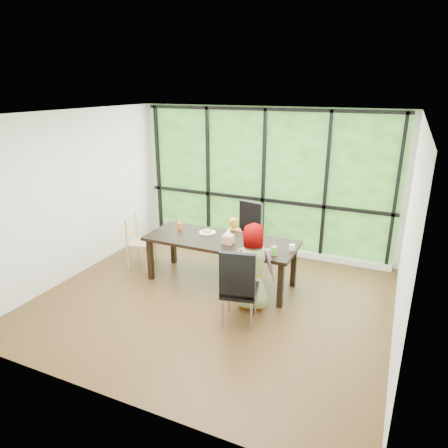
{
  "coord_description": "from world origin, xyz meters",
  "views": [
    {
      "loc": [
        2.33,
        -4.83,
        3.05
      ],
      "look_at": [
        -0.03,
        0.47,
        1.05
      ],
      "focal_mm": 32.39,
      "sensor_mm": 36.0,
      "label": 1
    }
  ],
  "objects_px": {
    "orange_cup": "(180,226)",
    "green_cup": "(274,251)",
    "chair_interior_leather": "(240,285)",
    "white_mug": "(292,247)",
    "plate_near": "(255,250)",
    "chair_window_leather": "(245,233)",
    "child_older": "(251,266)",
    "chair_end_beech": "(141,243)",
    "plate_far": "(207,232)",
    "tissue_box": "(228,239)",
    "child_toddler": "(234,244)",
    "dining_table": "(221,261)"
  },
  "relations": [
    {
      "from": "orange_cup",
      "to": "green_cup",
      "type": "distance_m",
      "value": 1.82
    },
    {
      "from": "chair_interior_leather",
      "to": "white_mug",
      "type": "distance_m",
      "value": 1.09
    },
    {
      "from": "chair_interior_leather",
      "to": "orange_cup",
      "type": "height_order",
      "value": "chair_interior_leather"
    },
    {
      "from": "plate_near",
      "to": "white_mug",
      "type": "xyz_separation_m",
      "value": [
        0.49,
        0.25,
        0.04
      ]
    },
    {
      "from": "chair_window_leather",
      "to": "child_older",
      "type": "distance_m",
      "value": 1.6
    },
    {
      "from": "orange_cup",
      "to": "chair_end_beech",
      "type": "bearing_deg",
      "value": -168.15
    },
    {
      "from": "child_older",
      "to": "plate_far",
      "type": "distance_m",
      "value": 1.25
    },
    {
      "from": "chair_interior_leather",
      "to": "white_mug",
      "type": "height_order",
      "value": "chair_interior_leather"
    },
    {
      "from": "chair_interior_leather",
      "to": "chair_end_beech",
      "type": "distance_m",
      "value": 2.41
    },
    {
      "from": "green_cup",
      "to": "orange_cup",
      "type": "bearing_deg",
      "value": 167.53
    },
    {
      "from": "child_older",
      "to": "tissue_box",
      "type": "distance_m",
      "value": 0.7
    },
    {
      "from": "chair_interior_leather",
      "to": "green_cup",
      "type": "height_order",
      "value": "chair_interior_leather"
    },
    {
      "from": "chair_interior_leather",
      "to": "child_toddler",
      "type": "bearing_deg",
      "value": -76.23
    },
    {
      "from": "dining_table",
      "to": "plate_far",
      "type": "relative_size",
      "value": 8.79
    },
    {
      "from": "child_older",
      "to": "white_mug",
      "type": "bearing_deg",
      "value": -144.5
    },
    {
      "from": "chair_end_beech",
      "to": "green_cup",
      "type": "height_order",
      "value": "chair_end_beech"
    },
    {
      "from": "chair_end_beech",
      "to": "orange_cup",
      "type": "distance_m",
      "value": 0.8
    },
    {
      "from": "orange_cup",
      "to": "white_mug",
      "type": "bearing_deg",
      "value": -3.31
    },
    {
      "from": "child_older",
      "to": "green_cup",
      "type": "distance_m",
      "value": 0.4
    },
    {
      "from": "child_toddler",
      "to": "green_cup",
      "type": "xyz_separation_m",
      "value": [
        0.95,
        -0.81,
        0.34
      ]
    },
    {
      "from": "chair_interior_leather",
      "to": "white_mug",
      "type": "relative_size",
      "value": 12.52
    },
    {
      "from": "green_cup",
      "to": "dining_table",
      "type": "bearing_deg",
      "value": 165.08
    },
    {
      "from": "plate_far",
      "to": "tissue_box",
      "type": "relative_size",
      "value": 1.76
    },
    {
      "from": "green_cup",
      "to": "chair_end_beech",
      "type": "bearing_deg",
      "value": 174.31
    },
    {
      "from": "chair_window_leather",
      "to": "orange_cup",
      "type": "xyz_separation_m",
      "value": [
        -0.87,
        -0.8,
        0.27
      ]
    },
    {
      "from": "chair_interior_leather",
      "to": "child_older",
      "type": "bearing_deg",
      "value": -102.42
    },
    {
      "from": "orange_cup",
      "to": "dining_table",
      "type": "bearing_deg",
      "value": -9.57
    },
    {
      "from": "plate_far",
      "to": "chair_end_beech",
      "type": "bearing_deg",
      "value": -171.37
    },
    {
      "from": "chair_interior_leather",
      "to": "plate_far",
      "type": "distance_m",
      "value": 1.53
    },
    {
      "from": "child_toddler",
      "to": "child_older",
      "type": "distance_m",
      "value": 1.3
    },
    {
      "from": "white_mug",
      "to": "child_older",
      "type": "bearing_deg",
      "value": -128.43
    },
    {
      "from": "child_older",
      "to": "child_toddler",
      "type": "bearing_deg",
      "value": -72.61
    },
    {
      "from": "plate_near",
      "to": "green_cup",
      "type": "relative_size",
      "value": 1.86
    },
    {
      "from": "chair_interior_leather",
      "to": "child_older",
      "type": "distance_m",
      "value": 0.43
    },
    {
      "from": "plate_near",
      "to": "chair_window_leather",
      "type": "bearing_deg",
      "value": 117.63
    },
    {
      "from": "plate_near",
      "to": "plate_far",
      "type": "bearing_deg",
      "value": 157.8
    },
    {
      "from": "chair_interior_leather",
      "to": "plate_near",
      "type": "bearing_deg",
      "value": -97.27
    },
    {
      "from": "plate_far",
      "to": "green_cup",
      "type": "distance_m",
      "value": 1.35
    },
    {
      "from": "child_toddler",
      "to": "plate_far",
      "type": "bearing_deg",
      "value": -151.61
    },
    {
      "from": "chair_interior_leather",
      "to": "plate_far",
      "type": "bearing_deg",
      "value": -58.76
    },
    {
      "from": "chair_interior_leather",
      "to": "tissue_box",
      "type": "xyz_separation_m",
      "value": [
        -0.53,
        0.83,
        0.28
      ]
    },
    {
      "from": "chair_end_beech",
      "to": "tissue_box",
      "type": "distance_m",
      "value": 1.74
    },
    {
      "from": "chair_end_beech",
      "to": "white_mug",
      "type": "bearing_deg",
      "value": -97.59
    },
    {
      "from": "chair_interior_leather",
      "to": "orange_cup",
      "type": "bearing_deg",
      "value": -46.62
    },
    {
      "from": "white_mug",
      "to": "plate_far",
      "type": "bearing_deg",
      "value": 174.17
    },
    {
      "from": "white_mug",
      "to": "tissue_box",
      "type": "relative_size",
      "value": 0.55
    },
    {
      "from": "chair_interior_leather",
      "to": "green_cup",
      "type": "bearing_deg",
      "value": -121.55
    },
    {
      "from": "chair_window_leather",
      "to": "orange_cup",
      "type": "relative_size",
      "value": 9.32
    },
    {
      "from": "chair_end_beech",
      "to": "tissue_box",
      "type": "bearing_deg",
      "value": -101.76
    },
    {
      "from": "child_older",
      "to": "orange_cup",
      "type": "distance_m",
      "value": 1.68
    }
  ]
}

